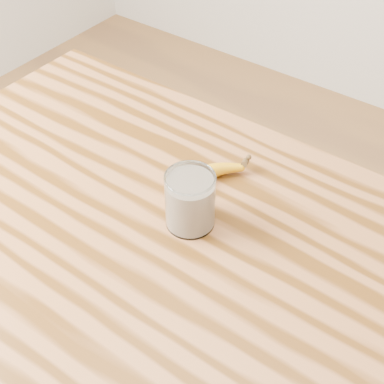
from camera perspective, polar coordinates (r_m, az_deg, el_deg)
The scene contains 3 objects.
table at distance 1.10m, azimuth -4.10°, elevation -8.61°, with size 1.20×0.80×0.90m.
smoothie_glass at distance 0.97m, azimuth -0.20°, elevation -0.98°, with size 0.09×0.09×0.12m.
banana at distance 1.07m, azimuth 0.18°, elevation 1.37°, with size 0.10×0.27×0.03m, color orange, non-canonical shape.
Camera 1 is at (0.46, -0.49, 1.64)m, focal length 50.00 mm.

